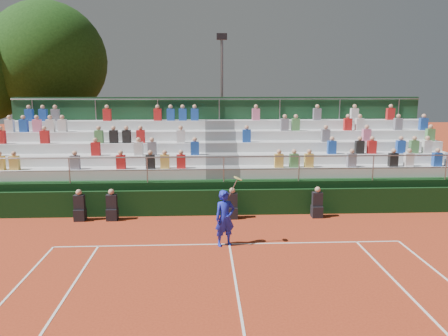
{
  "coord_description": "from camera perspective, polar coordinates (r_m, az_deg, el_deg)",
  "views": [
    {
      "loc": [
        -0.79,
        -13.12,
        4.96
      ],
      "look_at": [
        0.0,
        3.5,
        1.8
      ],
      "focal_mm": 35.0,
      "sensor_mm": 36.0,
      "label": 1
    }
  ],
  "objects": [
    {
      "name": "ground",
      "position": [
        14.05,
        0.69,
        -9.92
      ],
      "size": [
        90.0,
        90.0,
        0.0
      ],
      "primitive_type": "plane",
      "color": "#AE3B1D",
      "rests_on": "ground"
    },
    {
      "name": "courtside_wall",
      "position": [
        16.94,
        0.05,
        -4.51
      ],
      "size": [
        20.0,
        0.15,
        1.0
      ],
      "primitive_type": "cube",
      "color": "black",
      "rests_on": "ground"
    },
    {
      "name": "line_officials",
      "position": [
        16.5,
        -4.96,
        -5.05
      ],
      "size": [
        9.32,
        0.4,
        1.19
      ],
      "color": "black",
      "rests_on": "ground"
    },
    {
      "name": "grandstand",
      "position": [
        19.95,
        -0.41,
        -0.48
      ],
      "size": [
        20.0,
        5.2,
        4.4
      ],
      "color": "black",
      "rests_on": "ground"
    },
    {
      "name": "tennis_player",
      "position": [
        13.68,
        0.12,
        -6.56
      ],
      "size": [
        0.91,
        0.62,
        2.22
      ],
      "color": "#1A27C6",
      "rests_on": "ground"
    },
    {
      "name": "tree_east",
      "position": [
        27.6,
        -22.02,
        12.83
      ],
      "size": [
        6.64,
        6.64,
        9.66
      ],
      "color": "#392215",
      "rests_on": "ground"
    },
    {
      "name": "floodlight_mast",
      "position": [
        26.05,
        -0.28,
        10.0
      ],
      "size": [
        0.6,
        0.25,
        7.9
      ],
      "color": "gray",
      "rests_on": "ground"
    }
  ]
}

